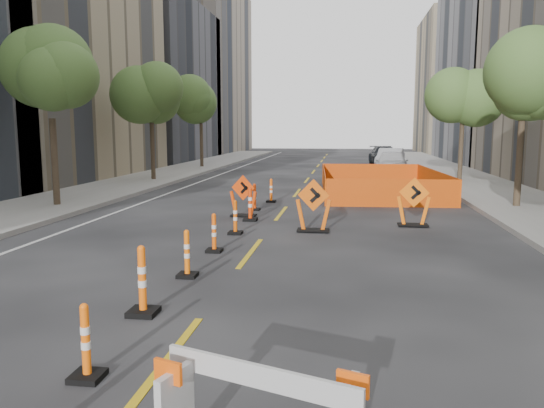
# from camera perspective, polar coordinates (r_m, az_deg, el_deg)

# --- Properties ---
(ground_plane) EXTENTS (140.00, 140.00, 0.00)m
(ground_plane) POSITION_cam_1_polar(r_m,az_deg,el_deg) (8.97, -6.96, -11.10)
(ground_plane) COLOR black
(sidewalk_left) EXTENTS (4.00, 90.00, 0.15)m
(sidewalk_left) POSITION_cam_1_polar(r_m,az_deg,el_deg) (23.27, -20.92, 0.52)
(sidewalk_left) COLOR gray
(sidewalk_left) RESTS_ON ground
(sidewalk_right) EXTENTS (4.00, 90.00, 0.15)m
(sidewalk_right) POSITION_cam_1_polar(r_m,az_deg,el_deg) (21.47, 26.31, -0.39)
(sidewalk_right) COLOR gray
(sidewalk_right) RESTS_ON ground
(bld_left_d) EXTENTS (12.00, 16.00, 14.00)m
(bld_left_d) POSITION_cam_1_polar(r_m,az_deg,el_deg) (51.29, -14.38, 12.44)
(bld_left_d) COLOR #4C4C51
(bld_left_d) RESTS_ON ground
(bld_left_e) EXTENTS (12.00, 20.00, 20.00)m
(bld_left_e) POSITION_cam_1_polar(r_m,az_deg,el_deg) (66.98, -8.99, 14.10)
(bld_left_e) COLOR gray
(bld_left_e) RESTS_ON ground
(bld_right_d) EXTENTS (12.00, 18.00, 20.00)m
(bld_right_d) POSITION_cam_1_polar(r_m,az_deg,el_deg) (51.07, 25.71, 15.31)
(bld_right_d) COLOR gray
(bld_right_d) RESTS_ON ground
(bld_right_e) EXTENTS (12.00, 14.00, 16.00)m
(bld_right_e) POSITION_cam_1_polar(r_m,az_deg,el_deg) (68.57, 20.89, 11.85)
(bld_right_e) COLOR tan
(bld_right_e) RESTS_ON ground
(tree_l_b) EXTENTS (2.80, 2.80, 5.95)m
(tree_l_b) POSITION_cam_1_polar(r_m,az_deg,el_deg) (21.11, -22.75, 11.82)
(tree_l_b) COLOR #382B1E
(tree_l_b) RESTS_ON ground
(tree_l_c) EXTENTS (2.80, 2.80, 5.95)m
(tree_l_c) POSITION_cam_1_polar(r_m,az_deg,el_deg) (30.15, -12.88, 10.95)
(tree_l_c) COLOR #382B1E
(tree_l_c) RESTS_ON ground
(tree_l_d) EXTENTS (2.80, 2.80, 5.95)m
(tree_l_d) POSITION_cam_1_polar(r_m,az_deg,el_deg) (39.66, -7.67, 10.36)
(tree_l_d) COLOR #382B1E
(tree_l_d) RESTS_ON ground
(tree_r_b) EXTENTS (2.80, 2.80, 5.95)m
(tree_r_b) POSITION_cam_1_polar(r_m,az_deg,el_deg) (21.16, 25.51, 11.65)
(tree_r_b) COLOR #382B1E
(tree_r_b) RESTS_ON ground
(tree_r_c) EXTENTS (2.80, 2.80, 5.95)m
(tree_r_c) POSITION_cam_1_polar(r_m,az_deg,el_deg) (30.84, 19.90, 10.61)
(tree_r_c) COLOR #382B1E
(tree_r_c) RESTS_ON ground
(channelizer_1) EXTENTS (0.37, 0.37, 0.93)m
(channelizer_1) POSITION_cam_1_polar(r_m,az_deg,el_deg) (6.78, -19.41, -13.79)
(channelizer_1) COLOR #FF620A
(channelizer_1) RESTS_ON ground
(channelizer_2) EXTENTS (0.45, 0.45, 1.13)m
(channelizer_2) POSITION_cam_1_polar(r_m,az_deg,el_deg) (8.70, -13.79, -7.98)
(channelizer_2) COLOR #FF610A
(channelizer_2) RESTS_ON ground
(channelizer_3) EXTENTS (0.38, 0.38, 0.96)m
(channelizer_3) POSITION_cam_1_polar(r_m,az_deg,el_deg) (10.70, -9.13, -5.28)
(channelizer_3) COLOR orange
(channelizer_3) RESTS_ON ground
(channelizer_4) EXTENTS (0.37, 0.37, 0.94)m
(channelizer_4) POSITION_cam_1_polar(r_m,az_deg,el_deg) (12.77, -6.25, -3.09)
(channelizer_4) COLOR #ED530A
(channelizer_4) RESTS_ON ground
(channelizer_5) EXTENTS (0.38, 0.38, 0.97)m
(channelizer_5) POSITION_cam_1_polar(r_m,az_deg,el_deg) (14.85, -3.97, -1.42)
(channelizer_5) COLOR #D75009
(channelizer_5) RESTS_ON ground
(channelizer_6) EXTENTS (0.43, 0.43, 1.09)m
(channelizer_6) POSITION_cam_1_polar(r_m,az_deg,el_deg) (16.96, -2.36, 0.01)
(channelizer_6) COLOR red
(channelizer_6) RESTS_ON ground
(channelizer_7) EXTENTS (0.38, 0.38, 0.98)m
(channelizer_7) POSITION_cam_1_polar(r_m,az_deg,el_deg) (19.15, -1.89, 0.77)
(channelizer_7) COLOR red
(channelizer_7) RESTS_ON ground
(channelizer_8) EXTENTS (0.37, 0.37, 0.95)m
(channelizer_8) POSITION_cam_1_polar(r_m,az_deg,el_deg) (21.25, -0.10, 1.47)
(channelizer_8) COLOR #FE5B0A
(channelizer_8) RESTS_ON ground
(chevron_sign_left) EXTENTS (1.05, 0.80, 1.40)m
(chevron_sign_left) POSITION_cam_1_polar(r_m,az_deg,el_deg) (17.77, -3.10, 0.87)
(chevron_sign_left) COLOR #DE3C09
(chevron_sign_left) RESTS_ON ground
(chevron_sign_center) EXTENTS (1.09, 0.75, 1.52)m
(chevron_sign_center) POSITION_cam_1_polar(r_m,az_deg,el_deg) (15.16, 4.48, -0.17)
(chevron_sign_center) COLOR #D75009
(chevron_sign_center) RESTS_ON ground
(chevron_sign_right) EXTENTS (1.11, 0.84, 1.49)m
(chevron_sign_right) POSITION_cam_1_polar(r_m,az_deg,el_deg) (16.50, 15.00, 0.20)
(chevron_sign_right) COLOR orange
(chevron_sign_right) RESTS_ON ground
(safety_fence) EXTENTS (5.47, 8.78, 1.06)m
(safety_fence) POSITION_cam_1_polar(r_m,az_deg,el_deg) (24.58, 11.46, 2.35)
(safety_fence) COLOR #E24B0B
(safety_fence) RESTS_ON ground
(parked_car_near) EXTENTS (2.35, 4.93, 1.63)m
(parked_car_near) POSITION_cam_1_polar(r_m,az_deg,el_deg) (33.24, 12.76, 4.27)
(parked_car_near) COLOR silver
(parked_car_near) RESTS_ON ground
(parked_car_mid) EXTENTS (2.47, 4.88, 1.54)m
(parked_car_mid) POSITION_cam_1_polar(r_m,az_deg,el_deg) (38.56, 12.61, 4.72)
(parked_car_mid) COLOR #AEAEB3
(parked_car_mid) RESTS_ON ground
(parked_car_far) EXTENTS (2.51, 5.35, 1.51)m
(parked_car_far) POSITION_cam_1_polar(r_m,az_deg,el_deg) (44.07, 11.98, 5.13)
(parked_car_far) COLOR black
(parked_car_far) RESTS_ON ground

